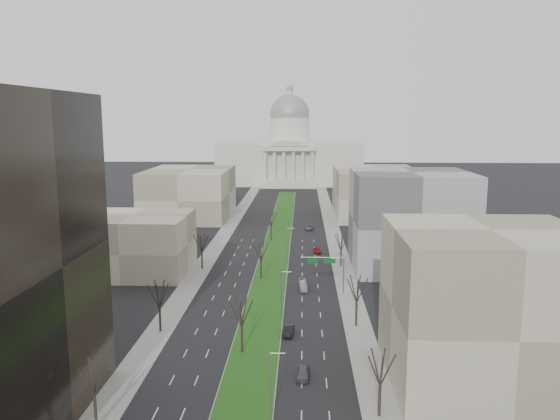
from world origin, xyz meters
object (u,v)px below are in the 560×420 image
(car_black, at_px, (289,330))
(box_van, at_px, (303,285))
(car_red, at_px, (317,250))
(car_grey_near, at_px, (303,373))
(car_grey_far, at_px, (309,227))

(car_black, xyz_separation_m, box_van, (2.50, 25.70, 0.12))
(car_black, relative_size, box_van, 0.73)
(car_red, xyz_separation_m, box_van, (-3.87, -32.44, 0.20))
(car_black, bearing_deg, box_van, 88.25)
(car_red, distance_m, box_van, 32.67)
(car_red, relative_size, box_van, 0.74)
(car_red, bearing_deg, box_van, -99.09)
(car_grey_near, relative_size, car_red, 0.95)
(car_grey_near, height_order, car_grey_far, car_grey_far)
(car_grey_near, xyz_separation_m, car_black, (-2.50, 15.69, 0.00))
(car_grey_far, xyz_separation_m, box_van, (-2.16, -64.38, 0.11))
(car_black, distance_m, car_red, 58.49)
(car_grey_near, bearing_deg, box_van, 93.42)
(car_red, bearing_deg, car_grey_far, 90.79)
(car_red, xyz_separation_m, car_grey_far, (-1.71, 31.93, 0.09))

